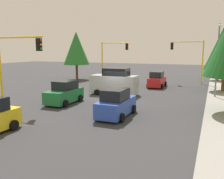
{
  "coord_description": "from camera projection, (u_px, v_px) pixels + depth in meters",
  "views": [
    {
      "loc": [
        20.92,
        8.93,
        4.59
      ],
      "look_at": [
        1.83,
        0.88,
        1.2
      ],
      "focal_mm": 38.67,
      "sensor_mm": 36.0,
      "label": 1
    }
  ],
  "objects": [
    {
      "name": "ground_plane",
      "position": [
        111.0,
        98.0,
        23.19
      ],
      "size": [
        120.0,
        120.0,
        0.0
      ],
      "primitive_type": "plane",
      "color": "#353538"
    },
    {
      "name": "traffic_signal_near_right",
      "position": [
        16.0,
        57.0,
        19.26
      ],
      "size": [
        0.36,
        4.59,
        5.73
      ],
      "color": "yellow",
      "rests_on": "ground"
    },
    {
      "name": "traffic_signal_far_right",
      "position": [
        112.0,
        53.0,
        37.44
      ],
      "size": [
        0.36,
        4.59,
        5.83
      ],
      "color": "yellow",
      "rests_on": "ground"
    },
    {
      "name": "traffic_signal_far_left",
      "position": [
        189.0,
        53.0,
        33.05
      ],
      "size": [
        0.36,
        4.59,
        5.87
      ],
      "color": "yellow",
      "rests_on": "ground"
    },
    {
      "name": "street_lamp_curbside",
      "position": [
        218.0,
        53.0,
        22.24
      ],
      "size": [
        2.15,
        0.28,
        7.0
      ],
      "color": "slate",
      "rests_on": "ground"
    },
    {
      "name": "tree_roadside_far",
      "position": [
        219.0,
        53.0,
        35.23
      ],
      "size": [
        3.52,
        3.52,
        6.4
      ],
      "color": "brown",
      "rests_on": "ground"
    },
    {
      "name": "tree_opposite_side",
      "position": [
        76.0,
        48.0,
        37.53
      ],
      "size": [
        4.08,
        4.08,
        7.44
      ],
      "color": "brown",
      "rests_on": "ground"
    },
    {
      "name": "delivery_van_silver",
      "position": [
        114.0,
        82.0,
        24.98
      ],
      "size": [
        2.22,
        4.8,
        2.77
      ],
      "color": "#B2B5BA",
      "rests_on": "ground"
    },
    {
      "name": "car_green",
      "position": [
        65.0,
        93.0,
        20.93
      ],
      "size": [
        3.87,
        2.01,
        1.98
      ],
      "color": "#1E7238",
      "rests_on": "ground"
    },
    {
      "name": "car_red",
      "position": [
        157.0,
        80.0,
        30.13
      ],
      "size": [
        3.78,
        1.95,
        1.98
      ],
      "color": "red",
      "rests_on": "ground"
    },
    {
      "name": "car_blue",
      "position": [
        116.0,
        104.0,
        16.78
      ],
      "size": [
        3.98,
        1.97,
        1.98
      ],
      "color": "blue",
      "rests_on": "ground"
    }
  ]
}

